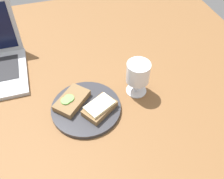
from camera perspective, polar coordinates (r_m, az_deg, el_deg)
The scene contains 5 objects.
wooden_table at distance 82.71cm, azimuth -5.38°, elevation -3.45°, with size 140.00×140.00×3.00cm, color brown.
plate at distance 79.10cm, azimuth -5.93°, elevation -4.25°, with size 21.87×21.87×1.35cm, color #333338.
sandwich_with_cucumber at distance 79.17cm, azimuth -9.15°, elevation -2.62°, with size 12.94×12.89×2.54cm.
sandwich_with_cheese at distance 76.26cm, azimuth -2.85°, elevation -4.16°, with size 11.98×10.96×2.98cm.
wine_glass at distance 78.93cm, azimuth 5.94°, elevation 3.65°, with size 7.48×7.48×12.06cm.
Camera 1 is at (-7.34, -51.69, 65.65)cm, focal length 40.00 mm.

